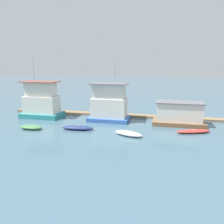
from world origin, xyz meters
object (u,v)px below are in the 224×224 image
(houseboat_blue, at_px, (109,104))
(dinghy_white, at_px, (128,134))
(dinghy_navy, at_px, (78,128))
(dinghy_red, at_px, (193,131))
(dinghy_green, at_px, (31,127))
(houseboat_teal, at_px, (42,102))
(houseboat_brown, at_px, (179,114))

(houseboat_blue, xyz_separation_m, dinghy_white, (3.65, -6.09, -2.07))
(dinghy_white, bearing_deg, dinghy_navy, 171.89)
(dinghy_red, bearing_deg, dinghy_green, -171.85)
(houseboat_teal, relative_size, dinghy_green, 2.98)
(houseboat_brown, bearing_deg, dinghy_white, -133.40)
(houseboat_blue, height_order, houseboat_brown, houseboat_blue)
(houseboat_blue, relative_size, dinghy_red, 1.96)
(houseboat_teal, xyz_separation_m, dinghy_navy, (7.52, -4.93, -2.01))
(houseboat_teal, relative_size, dinghy_white, 2.49)
(dinghy_navy, xyz_separation_m, dinghy_red, (13.45, 1.74, -0.04))
(dinghy_white, bearing_deg, dinghy_red, 20.23)
(houseboat_teal, relative_size, dinghy_red, 2.04)
(houseboat_brown, distance_m, dinghy_white, 8.38)
(dinghy_green, xyz_separation_m, dinghy_navy, (5.62, 0.99, 0.00))
(houseboat_brown, bearing_deg, dinghy_navy, -156.83)
(dinghy_white, bearing_deg, houseboat_teal, 157.14)
(dinghy_green, xyz_separation_m, dinghy_red, (19.07, 2.73, -0.04))
(dinghy_green, height_order, dinghy_navy, dinghy_navy)
(houseboat_blue, height_order, dinghy_white, houseboat_blue)
(houseboat_blue, distance_m, dinghy_red, 11.55)
(houseboat_brown, bearing_deg, dinghy_red, -66.89)
(houseboat_blue, distance_m, dinghy_white, 7.40)
(houseboat_blue, relative_size, dinghy_navy, 2.06)
(houseboat_teal, height_order, dinghy_navy, houseboat_teal)
(houseboat_blue, xyz_separation_m, houseboat_brown, (9.36, -0.06, -0.94))
(houseboat_blue, bearing_deg, dinghy_green, -143.18)
(houseboat_brown, distance_m, dinghy_red, 3.88)
(houseboat_brown, bearing_deg, houseboat_blue, 179.63)
(dinghy_white, bearing_deg, dinghy_green, -179.55)
(dinghy_green, relative_size, dinghy_red, 0.69)
(dinghy_white, bearing_deg, houseboat_blue, 120.95)
(dinghy_green, bearing_deg, dinghy_navy, 9.99)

